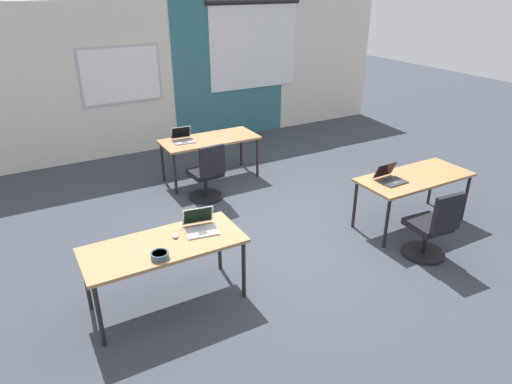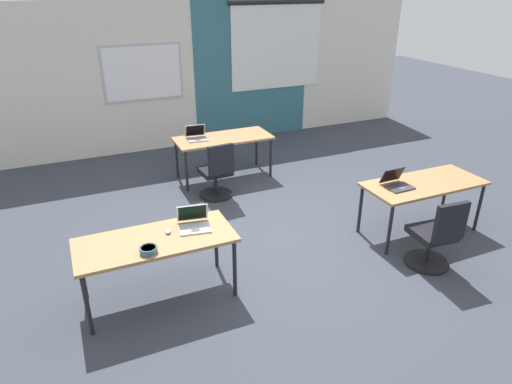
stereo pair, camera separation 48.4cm
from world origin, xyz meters
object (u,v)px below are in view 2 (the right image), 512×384
laptop_near_left_inner (194,223)px  chair_far_left (217,175)px  laptop_far_left (197,136)px  mouse_near_left_inner (168,231)px  laptop_near_right_inner (397,183)px  desk_near_left (156,244)px  snack_bowl (148,249)px  desk_far_center (223,141)px  chair_near_right_inner (435,239)px  desk_near_right (424,187)px

laptop_near_left_inner → chair_far_left: bearing=74.0°
laptop_far_left → laptop_near_left_inner: bearing=-102.8°
laptop_near_left_inner → mouse_near_left_inner: (-0.28, -0.01, -0.03)m
laptop_near_left_inner → chair_far_left: (0.94, 2.00, -0.39)m
laptop_far_left → laptop_near_right_inner: bearing=-53.3°
laptop_far_left → chair_far_left: (0.06, -0.80, -0.39)m
desk_near_left → snack_bowl: (-0.11, -0.23, 0.10)m
desk_far_center → desk_near_left: bearing=-122.0°
laptop_near_left_inner → mouse_near_left_inner: 0.28m
chair_far_left → snack_bowl: (-1.49, -2.30, 0.38)m
chair_near_right_inner → mouse_near_left_inner: (-2.91, 0.80, 0.36)m
laptop_far_left → snack_bowl: size_ratio=2.00×
desk_near_right → chair_near_right_inner: bearing=-121.0°
desk_far_center → laptop_far_left: size_ratio=4.51×
chair_far_left → snack_bowl: size_ratio=5.18×
desk_far_center → snack_bowl: (-1.86, -3.03, 0.10)m
desk_far_center → desk_near_right: bearing=-58.0°
laptop_near_right_inner → chair_far_left: size_ratio=0.37×
chair_near_right_inner → laptop_near_left_inner: laptop_near_left_inner is taller
chair_near_right_inner → mouse_near_left_inner: chair_near_right_inner is taller
desk_near_left → chair_far_left: (1.37, 2.08, -0.28)m
chair_near_right_inner → mouse_near_left_inner: bearing=-10.7°
laptop_near_left_inner → mouse_near_left_inner: bearing=-168.9°
snack_bowl → desk_far_center: bearing=58.4°
desk_near_right → desk_far_center: (-1.75, 2.80, 0.00)m
chair_near_right_inner → chair_far_left: (-1.68, 2.81, 0.00)m
laptop_far_left → snack_bowl: (-1.43, -3.10, -0.01)m
desk_near_left → chair_far_left: size_ratio=1.74×
desk_far_center → laptop_near_right_inner: bearing=-64.2°
laptop_near_right_inner → mouse_near_left_inner: 2.93m
desk_far_center → mouse_near_left_inner: (-1.60, -2.73, 0.08)m
mouse_near_left_inner → chair_far_left: chair_far_left is taller
laptop_near_right_inner → chair_far_left: (-1.71, 2.03, -0.39)m
desk_near_left → laptop_near_right_inner: 3.09m
mouse_near_left_inner → chair_far_left: 2.38m
desk_near_right → laptop_far_left: bearing=127.2°
desk_near_right → laptop_near_right_inner: (-0.42, 0.04, 0.11)m
desk_near_right → chair_far_left: chair_far_left is taller
laptop_near_right_inner → desk_far_center: bearing=114.1°
laptop_near_left_inner → chair_far_left: laptop_near_left_inner is taller
chair_far_left → laptop_near_left_inner: bearing=60.3°
laptop_near_right_inner → mouse_near_left_inner: laptop_near_right_inner is taller
desk_near_right → laptop_far_left: (-2.18, 2.88, 0.11)m
snack_bowl → desk_near_left: bearing=64.0°
mouse_near_left_inner → snack_bowl: (-0.26, -0.29, 0.02)m
laptop_far_left → chair_far_left: size_ratio=0.39×
snack_bowl → desk_near_right: bearing=3.6°
desk_near_right → laptop_far_left: size_ratio=4.51×
mouse_near_left_inner → chair_near_right_inner: bearing=-15.4°
desk_near_right → laptop_near_right_inner: laptop_near_right_inner is taller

